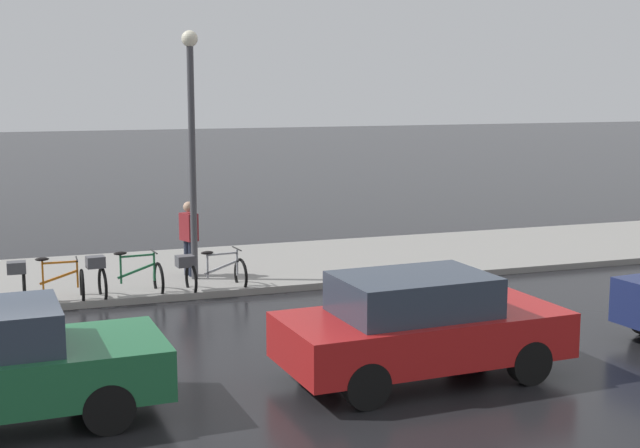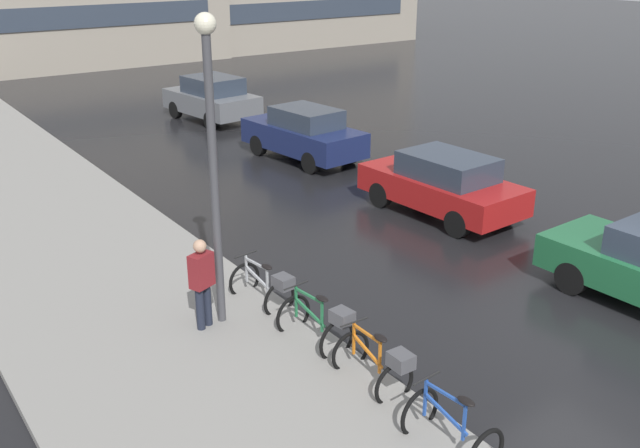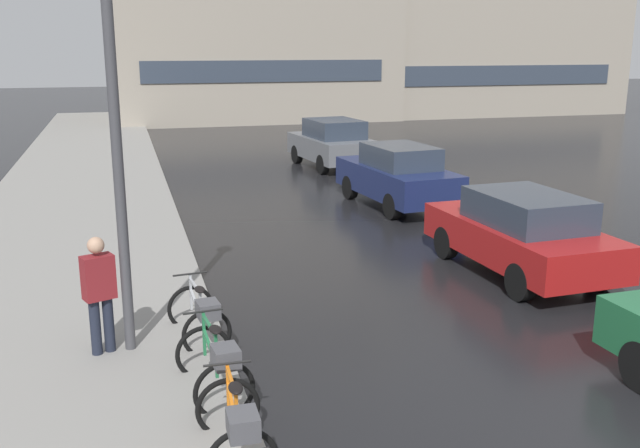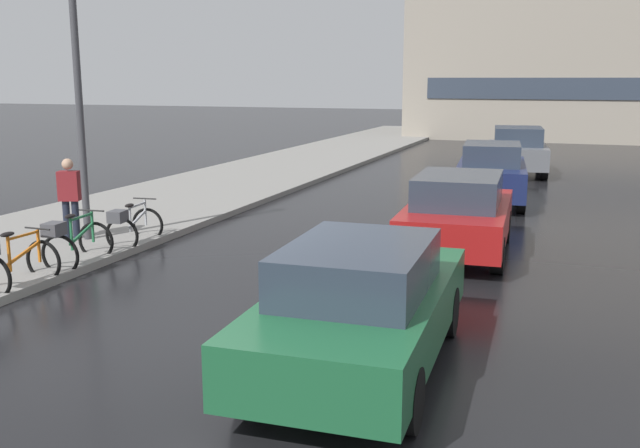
{
  "view_description": "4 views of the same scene",
  "coord_description": "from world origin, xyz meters",
  "px_view_note": "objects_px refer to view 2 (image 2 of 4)",
  "views": [
    {
      "loc": [
        13.33,
        0.38,
        4.21
      ],
      "look_at": [
        -1.08,
        5.45,
        1.8
      ],
      "focal_mm": 50.0,
      "sensor_mm": 36.0,
      "label": 1
    },
    {
      "loc": [
        -9.76,
        -5.88,
        6.21
      ],
      "look_at": [
        -1.86,
        5.34,
        0.8
      ],
      "focal_mm": 40.0,
      "sensor_mm": 36.0,
      "label": 2
    },
    {
      "loc": [
        -4.82,
        -5.33,
        4.15
      ],
      "look_at": [
        -1.8,
        5.48,
        1.31
      ],
      "focal_mm": 40.0,
      "sensor_mm": 36.0,
      "label": 3
    },
    {
      "loc": [
        4.21,
        -7.45,
        3.27
      ],
      "look_at": [
        0.55,
        2.61,
        1.09
      ],
      "focal_mm": 40.0,
      "sensor_mm": 36.0,
      "label": 4
    }
  ],
  "objects_px": {
    "bicycle_nearest": "(451,430)",
    "bicycle_second": "(378,364)",
    "pedestrian": "(202,282)",
    "car_navy": "(304,134)",
    "car_red": "(443,184)",
    "car_grey": "(212,98)",
    "bicycle_third": "(320,323)",
    "streetlamp": "(212,148)",
    "bicycle_farthest": "(267,286)"
  },
  "relations": [
    {
      "from": "bicycle_third",
      "to": "bicycle_farthest",
      "type": "bearing_deg",
      "value": 89.71
    },
    {
      "from": "car_red",
      "to": "car_grey",
      "type": "xyz_separation_m",
      "value": [
        0.05,
        12.27,
        0.05
      ]
    },
    {
      "from": "car_navy",
      "to": "streetlamp",
      "type": "height_order",
      "value": "streetlamp"
    },
    {
      "from": "bicycle_farthest",
      "to": "streetlamp",
      "type": "distance_m",
      "value": 2.92
    },
    {
      "from": "bicycle_nearest",
      "to": "streetlamp",
      "type": "xyz_separation_m",
      "value": [
        -0.84,
        4.68,
        2.82
      ]
    },
    {
      "from": "bicycle_nearest",
      "to": "bicycle_farthest",
      "type": "relative_size",
      "value": 0.85
    },
    {
      "from": "bicycle_nearest",
      "to": "bicycle_second",
      "type": "relative_size",
      "value": 0.87
    },
    {
      "from": "bicycle_third",
      "to": "streetlamp",
      "type": "bearing_deg",
      "value": 120.76
    },
    {
      "from": "bicycle_third",
      "to": "streetlamp",
      "type": "height_order",
      "value": "streetlamp"
    },
    {
      "from": "bicycle_nearest",
      "to": "pedestrian",
      "type": "relative_size",
      "value": 0.69
    },
    {
      "from": "bicycle_nearest",
      "to": "bicycle_farthest",
      "type": "height_order",
      "value": "bicycle_nearest"
    },
    {
      "from": "car_grey",
      "to": "streetlamp",
      "type": "distance_m",
      "value": 15.97
    },
    {
      "from": "bicycle_second",
      "to": "car_grey",
      "type": "bearing_deg",
      "value": 70.41
    },
    {
      "from": "bicycle_farthest",
      "to": "car_navy",
      "type": "xyz_separation_m",
      "value": [
        5.97,
        7.67,
        0.35
      ]
    },
    {
      "from": "pedestrian",
      "to": "streetlamp",
      "type": "distance_m",
      "value": 2.27
    },
    {
      "from": "bicycle_farthest",
      "to": "car_grey",
      "type": "xyz_separation_m",
      "value": [
        6.11,
        14.02,
        0.36
      ]
    },
    {
      "from": "bicycle_nearest",
      "to": "bicycle_third",
      "type": "distance_m",
      "value": 3.08
    },
    {
      "from": "car_red",
      "to": "pedestrian",
      "type": "xyz_separation_m",
      "value": [
        -7.37,
        -1.89,
        0.2
      ]
    },
    {
      "from": "car_grey",
      "to": "pedestrian",
      "type": "relative_size",
      "value": 2.35
    },
    {
      "from": "bicycle_farthest",
      "to": "pedestrian",
      "type": "xyz_separation_m",
      "value": [
        -1.31,
        -0.13,
        0.51
      ]
    },
    {
      "from": "car_red",
      "to": "pedestrian",
      "type": "distance_m",
      "value": 7.61
    },
    {
      "from": "car_red",
      "to": "pedestrian",
      "type": "height_order",
      "value": "pedestrian"
    },
    {
      "from": "bicycle_farthest",
      "to": "car_grey",
      "type": "height_order",
      "value": "car_grey"
    },
    {
      "from": "car_red",
      "to": "car_navy",
      "type": "height_order",
      "value": "car_navy"
    },
    {
      "from": "bicycle_nearest",
      "to": "car_navy",
      "type": "xyz_separation_m",
      "value": [
        6.09,
        12.44,
        0.42
      ]
    },
    {
      "from": "bicycle_second",
      "to": "pedestrian",
      "type": "distance_m",
      "value": 3.33
    },
    {
      "from": "bicycle_third",
      "to": "bicycle_farthest",
      "type": "relative_size",
      "value": 1.03
    },
    {
      "from": "pedestrian",
      "to": "bicycle_nearest",
      "type": "bearing_deg",
      "value": -75.62
    },
    {
      "from": "car_red",
      "to": "car_grey",
      "type": "bearing_deg",
      "value": 89.78
    },
    {
      "from": "bicycle_nearest",
      "to": "bicycle_farthest",
      "type": "xyz_separation_m",
      "value": [
        0.12,
        4.77,
        0.07
      ]
    },
    {
      "from": "streetlamp",
      "to": "bicycle_farthest",
      "type": "bearing_deg",
      "value": 5.38
    },
    {
      "from": "car_navy",
      "to": "car_grey",
      "type": "distance_m",
      "value": 6.35
    },
    {
      "from": "bicycle_second",
      "to": "car_red",
      "type": "distance_m",
      "value": 7.81
    },
    {
      "from": "bicycle_nearest",
      "to": "bicycle_second",
      "type": "xyz_separation_m",
      "value": [
        0.12,
        1.62,
        0.1
      ]
    },
    {
      "from": "bicycle_farthest",
      "to": "car_navy",
      "type": "height_order",
      "value": "car_navy"
    },
    {
      "from": "car_red",
      "to": "bicycle_nearest",
      "type": "bearing_deg",
      "value": -133.47
    },
    {
      "from": "car_navy",
      "to": "car_red",
      "type": "bearing_deg",
      "value": -89.12
    },
    {
      "from": "bicycle_second",
      "to": "car_navy",
      "type": "bearing_deg",
      "value": 61.09
    },
    {
      "from": "bicycle_nearest",
      "to": "pedestrian",
      "type": "bearing_deg",
      "value": 104.38
    },
    {
      "from": "bicycle_third",
      "to": "car_navy",
      "type": "xyz_separation_m",
      "value": [
        5.98,
        9.36,
        0.31
      ]
    },
    {
      "from": "bicycle_second",
      "to": "bicycle_third",
      "type": "bearing_deg",
      "value": 90.29
    },
    {
      "from": "bicycle_third",
      "to": "car_navy",
      "type": "distance_m",
      "value": 11.12
    },
    {
      "from": "bicycle_nearest",
      "to": "car_red",
      "type": "height_order",
      "value": "car_red"
    },
    {
      "from": "pedestrian",
      "to": "car_navy",
      "type": "bearing_deg",
      "value": 46.95
    },
    {
      "from": "bicycle_second",
      "to": "car_navy",
      "type": "distance_m",
      "value": 12.37
    },
    {
      "from": "bicycle_second",
      "to": "pedestrian",
      "type": "relative_size",
      "value": 0.79
    },
    {
      "from": "bicycle_third",
      "to": "car_grey",
      "type": "bearing_deg",
      "value": 68.72
    },
    {
      "from": "bicycle_second",
      "to": "bicycle_farthest",
      "type": "height_order",
      "value": "bicycle_second"
    },
    {
      "from": "bicycle_second",
      "to": "bicycle_farthest",
      "type": "relative_size",
      "value": 0.97
    },
    {
      "from": "car_navy",
      "to": "streetlamp",
      "type": "xyz_separation_m",
      "value": [
        -6.94,
        -7.76,
        2.4
      ]
    }
  ]
}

